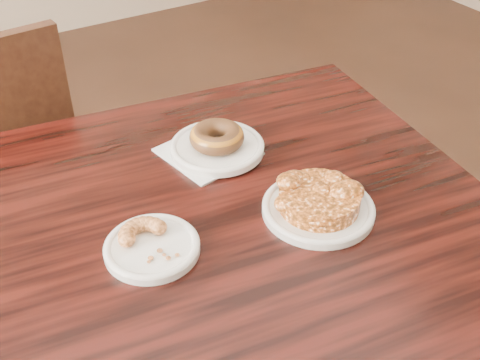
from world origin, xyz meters
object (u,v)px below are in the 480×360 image
glazed_donut (217,137)px  cruller_fragment (151,239)px  apple_fritter (320,196)px  cafe_table (242,359)px

glazed_donut → cruller_fragment: size_ratio=1.12×
glazed_donut → apple_fritter: apple_fritter is taller
apple_fritter → cruller_fragment: (-0.26, 0.06, -0.01)m
cafe_table → glazed_donut: 0.44m
cruller_fragment → glazed_donut: bearing=39.8°
glazed_donut → apple_fritter: (0.05, -0.23, 0.00)m
cafe_table → apple_fritter: size_ratio=4.72×
cafe_table → apple_fritter: apple_fritter is taller
cafe_table → cruller_fragment: 0.43m
cafe_table → cruller_fragment: size_ratio=9.24×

